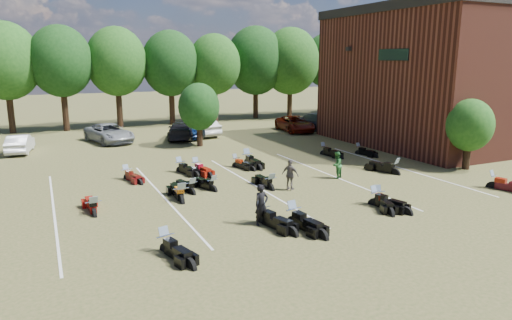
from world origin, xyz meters
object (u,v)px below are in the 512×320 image
motorcycle_3 (263,223)px  motorcycle_14 (127,179)px  person_black (261,205)px  car_4 (186,131)px  person_green (337,165)px  motorcycle_0 (166,252)px  person_grey (290,175)px  motorcycle_7 (94,215)px

motorcycle_3 → motorcycle_14: (-3.86, 9.75, 0.00)m
person_black → motorcycle_3: 0.88m
car_4 → person_black: 21.96m
person_black → person_green: size_ratio=1.10×
motorcycle_3 → motorcycle_0: bearing=-179.4°
person_grey → motorcycle_7: person_grey is taller
person_black → motorcycle_0: 4.47m
person_grey → motorcycle_3: 5.27m
motorcycle_0 → motorcycle_7: (-1.85, 5.16, 0.00)m
person_green → motorcycle_0: 12.94m
motorcycle_7 → person_black: bearing=143.3°
person_grey → motorcycle_14: size_ratio=0.78×
motorcycle_0 → motorcycle_3: (4.40, 1.16, 0.00)m
person_green → motorcycle_3: 8.58m
person_green → motorcycle_0: bearing=1.9°
motorcycle_7 → person_green: bearing=-179.1°
motorcycle_7 → motorcycle_14: 6.23m
person_grey → person_black: bearing=105.7°
person_green → motorcycle_7: size_ratio=0.69×
person_grey → motorcycle_0: 9.38m
person_green → motorcycle_7: (-13.30, -0.83, -0.78)m
motorcycle_3 → person_green: bearing=20.1°
person_grey → motorcycle_3: bearing=105.8°
motorcycle_0 → motorcycle_14: (0.53, 10.92, 0.00)m
person_black → motorcycle_7: size_ratio=0.76×
motorcycle_3 → motorcycle_14: bearing=97.4°
car_4 → motorcycle_7: car_4 is taller
motorcycle_0 → motorcycle_14: size_ratio=1.09×
motorcycle_3 → motorcycle_7: motorcycle_3 is taller
person_green → motorcycle_3: person_green is taller
person_black → person_grey: size_ratio=1.05×
person_grey → motorcycle_7: bearing=57.1°
person_green → motorcycle_14: person_green is taller
car_4 → motorcycle_0: bearing=-110.4°
car_4 → motorcycle_0: size_ratio=1.77×
car_4 → motorcycle_0: car_4 is taller
person_green → car_4: bearing=-102.8°
person_grey → motorcycle_7: (-9.73, 0.13, -0.81)m
person_black → motorcycle_14: person_black is taller
person_black → car_4: bearing=75.0°
person_black → motorcycle_0: (-4.26, -1.03, -0.86)m
car_4 → motorcycle_3: 21.82m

